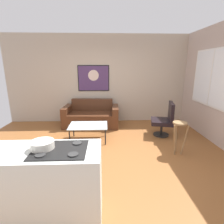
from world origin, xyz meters
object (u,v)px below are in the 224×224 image
Objects in this scene: bar_stool at (179,131)px; mixing_bowl at (42,145)px; couch at (91,117)px; coffee_table at (88,126)px; armchair at (165,120)px; wall_painting at (94,78)px.

bar_stool is 2.75m from mixing_bowl.
couch reaches higher than coffee_table.
mixing_bowl is (-2.26, -1.51, 0.44)m from bar_stool.
bar_stool is (-0.04, -1.01, 0.07)m from armchair.
bar_stool is 0.70× the size of wall_painting.
mixing_bowl is (-0.29, -2.29, 0.58)m from coffee_table.
armchair is 3.44× the size of mixing_bowl.
mixing_bowl is at bearing -94.64° from couch.
wall_painting is (0.35, 3.91, 0.49)m from mixing_bowl.
armchair reaches higher than bar_stool.
armchair reaches higher than coffee_table.
armchair is 0.91× the size of wall_painting.
coffee_table is at bearing -92.06° from wall_painting.
mixing_bowl reaches higher than armchair.
armchair is 3.45m from mixing_bowl.
mixing_bowl is at bearing -95.11° from wall_painting.
mixing_bowl is (-2.30, -2.52, 0.51)m from armchair.
wall_painting reaches higher than couch.
mixing_bowl is at bearing -97.24° from coffee_table.
mixing_bowl is 3.95m from wall_painting.
couch reaches higher than bar_stool.
bar_stool is at bearing -92.43° from armchair.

